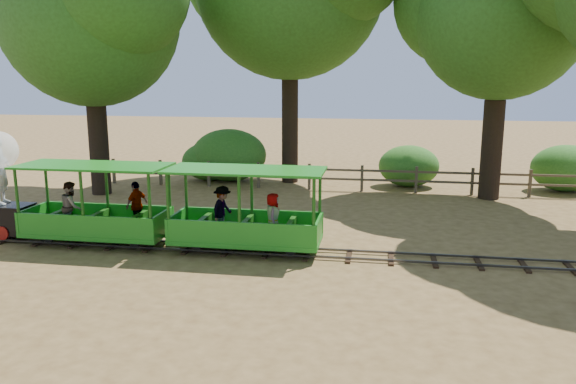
# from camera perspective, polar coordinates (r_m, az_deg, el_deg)

# --- Properties ---
(ground) EXTENTS (90.00, 90.00, 0.00)m
(ground) POSITION_cam_1_polar(r_m,az_deg,el_deg) (13.75, 2.01, -6.42)
(ground) COLOR #A47F46
(ground) RESTS_ON ground
(track) EXTENTS (22.00, 1.00, 0.10)m
(track) POSITION_cam_1_polar(r_m,az_deg,el_deg) (13.73, 2.01, -6.15)
(track) COLOR #3F3D3A
(track) RESTS_ON ground
(carriage_front) EXTENTS (3.82, 1.56, 1.99)m
(carriage_front) POSITION_cam_1_polar(r_m,az_deg,el_deg) (15.19, -18.84, -2.05)
(carriage_front) COLOR #1F871D
(carriage_front) RESTS_ON track
(carriage_rear) EXTENTS (3.82, 1.56, 1.99)m
(carriage_rear) POSITION_cam_1_polar(r_m,az_deg,el_deg) (13.85, -4.45, -2.81)
(carriage_rear) COLOR #1F871D
(carriage_rear) RESTS_ON track
(oak_nw) EXTENTS (7.80, 6.87, 9.43)m
(oak_nw) POSITION_cam_1_polar(r_m,az_deg,el_deg) (21.74, -19.49, 17.25)
(oak_nw) COLOR #2D2116
(oak_nw) RESTS_ON ground
(oak_ne) EXTENTS (7.15, 6.29, 9.16)m
(oak_ne) POSITION_cam_1_polar(r_m,az_deg,el_deg) (21.01, 20.81, 17.28)
(oak_ne) COLOR #2D2116
(oak_ne) RESTS_ON ground
(fence) EXTENTS (18.10, 0.10, 1.00)m
(fence) POSITION_cam_1_polar(r_m,az_deg,el_deg) (21.35, 4.85, 1.68)
(fence) COLOR brown
(fence) RESTS_ON ground
(shrub_west) EXTENTS (2.29, 1.76, 1.58)m
(shrub_west) POSITION_cam_1_polar(r_m,az_deg,el_deg) (23.61, -8.03, 3.09)
(shrub_west) COLOR #2D6B1E
(shrub_west) RESTS_ON ground
(shrub_mid_w) EXTENTS (3.11, 2.39, 2.16)m
(shrub_mid_w) POSITION_cam_1_polar(r_m,az_deg,el_deg) (23.33, -6.00, 3.75)
(shrub_mid_w) COLOR #2D6B1E
(shrub_mid_w) RESTS_ON ground
(shrub_mid_e) EXTENTS (2.35, 1.81, 1.63)m
(shrub_mid_e) POSITION_cam_1_polar(r_m,az_deg,el_deg) (22.55, 12.17, 2.60)
(shrub_mid_e) COLOR #2D6B1E
(shrub_mid_e) RESTS_ON ground
(shrub_east) EXTENTS (2.54, 1.96, 1.76)m
(shrub_east) POSITION_cam_1_polar(r_m,az_deg,el_deg) (23.54, 26.39, 2.18)
(shrub_east) COLOR #2D6B1E
(shrub_east) RESTS_ON ground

